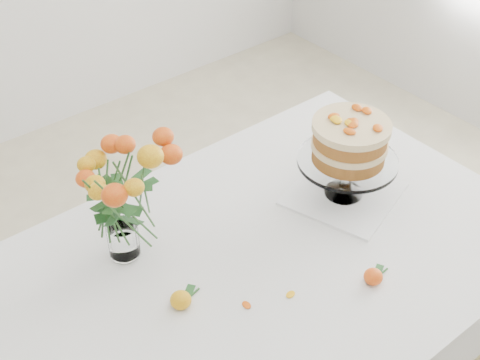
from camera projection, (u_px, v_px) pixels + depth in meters
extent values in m
cube|color=tan|center=(258.00, 266.00, 1.67)|extent=(1.40, 0.90, 0.04)
cylinder|color=tan|center=(320.00, 204.00, 2.43)|extent=(0.06, 0.06, 0.71)
cube|color=white|center=(258.00, 259.00, 1.65)|extent=(1.42, 0.92, 0.01)
cube|color=white|center=(158.00, 199.00, 2.00)|extent=(1.42, 0.01, 0.20)
cube|color=white|center=(432.00, 179.00, 2.07)|extent=(0.01, 0.92, 0.20)
cube|color=white|center=(343.00, 194.00, 1.84)|extent=(0.34, 0.34, 0.01)
cylinder|color=white|center=(346.00, 175.00, 1.80)|extent=(0.03, 0.03, 0.09)
cylinder|color=white|center=(347.00, 161.00, 1.77)|extent=(0.27, 0.27, 0.01)
cylinder|color=#9B4B23|center=(348.00, 153.00, 1.75)|extent=(0.24, 0.24, 0.04)
cylinder|color=beige|center=(349.00, 144.00, 1.73)|extent=(0.25, 0.25, 0.02)
cylinder|color=#9B4B23|center=(351.00, 135.00, 1.72)|extent=(0.24, 0.24, 0.04)
cylinder|color=beige|center=(352.00, 126.00, 1.70)|extent=(0.25, 0.25, 0.02)
cylinder|color=white|center=(125.00, 254.00, 1.66)|extent=(0.06, 0.06, 0.01)
cylinder|color=white|center=(123.00, 240.00, 1.63)|extent=(0.08, 0.08, 0.09)
ellipsoid|color=yellow|center=(181.00, 300.00, 1.52)|extent=(0.05, 0.05, 0.04)
cylinder|color=#2C5B24|center=(191.00, 296.00, 1.55)|extent=(0.06, 0.02, 0.00)
ellipsoid|color=red|center=(373.00, 277.00, 1.58)|extent=(0.05, 0.05, 0.04)
cylinder|color=#2C5B24|center=(380.00, 275.00, 1.60)|extent=(0.06, 0.01, 0.00)
ellipsoid|color=#FFB510|center=(246.00, 305.00, 1.53)|extent=(0.03, 0.02, 0.00)
ellipsoid|color=#FFB510|center=(290.00, 295.00, 1.55)|extent=(0.03, 0.02, 0.00)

